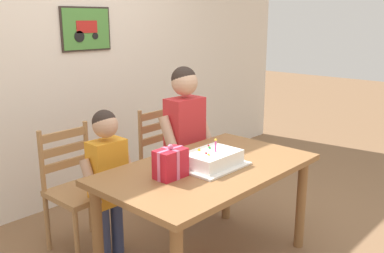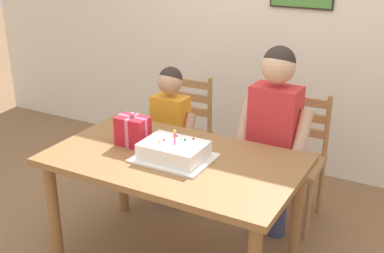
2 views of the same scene
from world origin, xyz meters
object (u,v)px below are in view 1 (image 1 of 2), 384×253
(gift_box_red_large, at_px, (171,163))
(child_younger, at_px, (108,170))
(chair_left, at_px, (79,189))
(chair_right, at_px, (168,159))
(child_older, at_px, (185,129))
(birthday_cake, at_px, (212,159))
(dining_table, at_px, (208,180))

(gift_box_red_large, relative_size, child_younger, 0.20)
(chair_left, bearing_deg, chair_right, -0.00)
(chair_right, height_order, child_older, child_older)
(birthday_cake, height_order, gift_box_red_large, gift_box_red_large)
(dining_table, relative_size, child_younger, 1.36)
(child_younger, bearing_deg, chair_right, 17.37)
(child_younger, bearing_deg, gift_box_red_large, -82.95)
(gift_box_red_large, distance_m, chair_left, 0.90)
(gift_box_red_large, bearing_deg, child_younger, 97.05)
(chair_left, distance_m, child_older, 0.96)
(child_older, height_order, child_younger, child_older)
(dining_table, relative_size, child_older, 1.12)
(birthday_cake, bearing_deg, chair_left, 118.35)
(gift_box_red_large, bearing_deg, birthday_cake, -10.10)
(chair_left, xyz_separation_m, child_younger, (0.08, -0.26, 0.19))
(gift_box_red_large, distance_m, chair_right, 1.18)
(dining_table, bearing_deg, birthday_cake, -60.39)
(child_younger, bearing_deg, child_older, -0.04)
(dining_table, bearing_deg, chair_right, 61.81)
(dining_table, distance_m, birthday_cake, 0.15)
(dining_table, height_order, chair_right, chair_right)
(chair_left, bearing_deg, birthday_cake, -61.65)
(chair_left, relative_size, chair_right, 1.00)
(chair_right, bearing_deg, birthday_cake, -116.97)
(gift_box_red_large, xyz_separation_m, chair_left, (-0.15, 0.82, -0.35))
(birthday_cake, distance_m, child_older, 0.72)
(chair_left, relative_size, child_older, 0.70)
(birthday_cake, relative_size, gift_box_red_large, 2.04)
(birthday_cake, height_order, child_older, child_older)
(chair_left, bearing_deg, gift_box_red_large, -79.75)
(birthday_cake, distance_m, chair_right, 1.03)
(chair_right, xyz_separation_m, child_younger, (-0.84, -0.26, 0.19))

